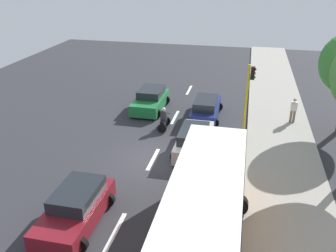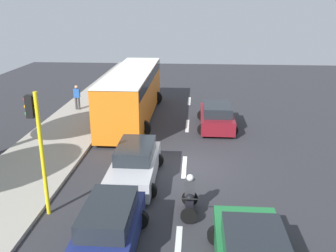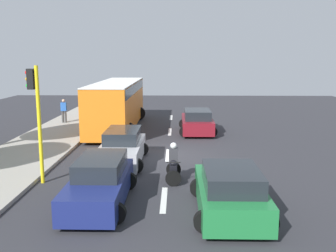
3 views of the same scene
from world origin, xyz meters
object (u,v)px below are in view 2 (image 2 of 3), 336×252
object	(u,v)px
city_bus	(132,91)
motorcycle	(190,198)
traffic_light_corner	(37,137)
car_silver	(135,164)
pedestrian_by_tree	(77,97)
car_dark_blue	(107,233)
car_maroon	(217,117)

from	to	relation	value
city_bus	motorcycle	xyz separation A→B (m)	(-3.90, 11.28, -1.20)
traffic_light_corner	car_silver	bearing A→B (deg)	-134.01
car_silver	pedestrian_by_tree	distance (m)	11.51
pedestrian_by_tree	traffic_light_corner	world-z (taller)	traffic_light_corner
city_bus	car_dark_blue	bearing A→B (deg)	96.24
car_dark_blue	motorcycle	size ratio (longest dim) A/B	2.93
car_maroon	motorcycle	xyz separation A→B (m)	(1.44, 9.73, -0.07)
car_dark_blue	car_silver	world-z (taller)	same
car_silver	traffic_light_corner	xyz separation A→B (m)	(2.79, 2.89, 2.22)
car_dark_blue	city_bus	world-z (taller)	city_bus
motorcycle	traffic_light_corner	world-z (taller)	traffic_light_corner
car_maroon	car_silver	bearing A→B (deg)	62.09
city_bus	traffic_light_corner	size ratio (longest dim) A/B	2.44
car_silver	traffic_light_corner	size ratio (longest dim) A/B	0.98
car_silver	motorcycle	xyz separation A→B (m)	(-2.37, 2.54, -0.07)
car_silver	motorcycle	world-z (taller)	motorcycle
car_maroon	pedestrian_by_tree	xyz separation A→B (m)	(9.43, -2.85, 0.35)
motorcycle	traffic_light_corner	bearing A→B (deg)	3.89
motorcycle	pedestrian_by_tree	world-z (taller)	pedestrian_by_tree
car_maroon	traffic_light_corner	distance (m)	12.25
motorcycle	car_silver	bearing A→B (deg)	-47.02
car_maroon	traffic_light_corner	world-z (taller)	traffic_light_corner
traffic_light_corner	city_bus	bearing A→B (deg)	-96.14
car_silver	city_bus	distance (m)	8.94
car_dark_blue	motorcycle	world-z (taller)	motorcycle
car_dark_blue	city_bus	distance (m)	13.79
car_maroon	city_bus	world-z (taller)	city_bus
car_dark_blue	traffic_light_corner	bearing A→B (deg)	-36.62
car_maroon	car_silver	xyz separation A→B (m)	(3.81, 7.19, -0.00)
pedestrian_by_tree	motorcycle	bearing A→B (deg)	122.41
car_silver	car_maroon	bearing A→B (deg)	-117.91
city_bus	motorcycle	size ratio (longest dim) A/B	7.19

